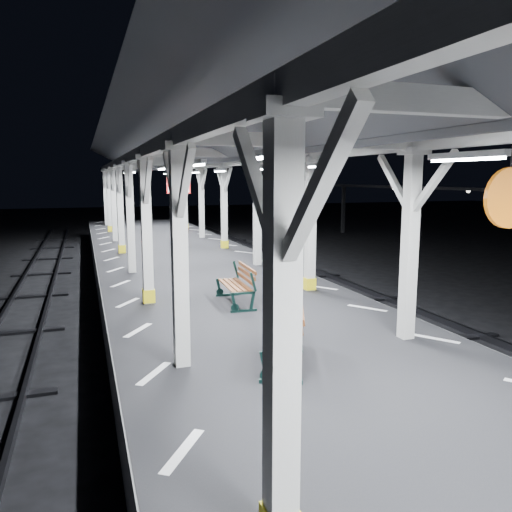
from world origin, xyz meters
TOP-DOWN VIEW (x-y plane):
  - ground at (0.00, 0.00)m, footprint 120.00×120.00m
  - platform at (0.00, 0.00)m, footprint 6.00×50.00m
  - hazard_stripes_left at (-2.45, 0.00)m, footprint 1.00×48.00m
  - hazard_stripes_right at (2.45, 0.00)m, footprint 1.00×48.00m
  - track_right at (5.00, 0.00)m, footprint 2.20×60.00m
  - canopy at (0.00, -0.01)m, footprint 5.40×49.00m
  - bench_near at (-0.44, -2.43)m, footprint 1.20×1.77m
  - bench_mid at (-0.06, 1.34)m, footprint 0.68×1.61m
  - bench_far at (0.54, 11.56)m, footprint 0.56×1.47m

SIDE VIEW (x-z plane):
  - ground at x=0.00m, z-range 0.00..0.00m
  - track_right at x=5.00m, z-range 0.00..0.16m
  - platform at x=0.00m, z-range 0.00..1.00m
  - hazard_stripes_left at x=-2.45m, z-range 1.00..1.01m
  - hazard_stripes_right at x=2.45m, z-range 1.00..1.01m
  - bench_far at x=0.54m, z-range 1.03..1.82m
  - bench_mid at x=-0.06m, z-range 1.03..1.89m
  - bench_near at x=-0.44m, z-range 1.03..1.94m
  - canopy at x=0.00m, z-range 2.23..6.88m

